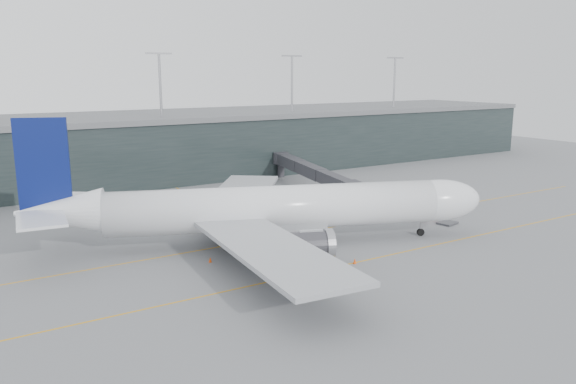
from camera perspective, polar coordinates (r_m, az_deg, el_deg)
ground at (r=88.61m, az=-4.98°, el=-4.37°), size 320.00×320.00×0.00m
taxiline_a at (r=85.20m, az=-3.76°, el=-5.01°), size 160.00×0.25×0.02m
taxiline_b at (r=72.18m, az=2.30°, el=-8.17°), size 160.00×0.25×0.02m
taxiline_lead_main at (r=108.16m, az=-7.42°, el=-1.41°), size 0.25×60.00×0.02m
terminal at (r=140.41m, az=-15.86°, el=4.46°), size 240.00×36.00×29.00m
main_aircraft at (r=82.26m, az=-1.68°, el=-1.73°), size 65.87×60.83×19.17m
jet_bridge at (r=120.04m, az=1.33°, el=2.24°), size 11.47×43.04×6.12m
gse_cart at (r=100.39m, az=14.08°, el=-2.17°), size 2.71×1.91×1.72m
baggage_dolly at (r=98.27m, az=15.88°, el=-3.04°), size 3.61×3.13×0.31m
uld_a at (r=96.63m, az=-10.00°, el=-2.51°), size 2.43×2.14×1.89m
uld_b at (r=96.63m, az=-9.80°, el=-2.53°), size 2.31×2.01×1.82m
uld_c at (r=96.42m, az=-7.72°, el=-2.52°), size 2.14×1.82×1.74m
cone_nose at (r=104.24m, az=13.86°, el=-1.99°), size 0.44×0.44×0.70m
cone_wing_stbd at (r=75.75m, az=6.80°, el=-6.97°), size 0.47×0.47×0.76m
cone_wing_port at (r=103.03m, az=-2.25°, el=-1.80°), size 0.44×0.44×0.69m
cone_tail at (r=76.49m, az=-7.91°, el=-6.83°), size 0.44×0.44×0.71m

